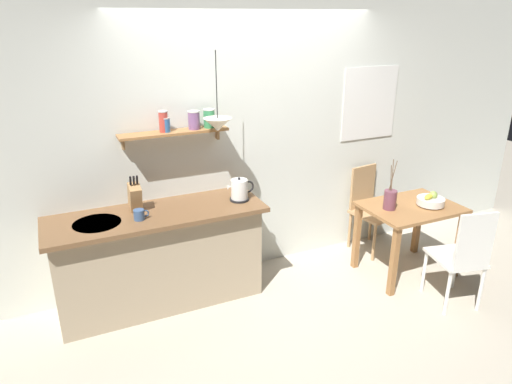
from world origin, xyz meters
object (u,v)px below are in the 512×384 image
at_px(dining_chair_near, 463,255).
at_px(twig_vase, 390,199).
at_px(pendant_lamp, 218,124).
at_px(knife_block, 135,197).
at_px(electric_kettle, 240,190).
at_px(fruit_bowl, 431,200).
at_px(dining_chair_far, 369,205).
at_px(dining_table, 410,218).
at_px(coffee_mug_by_sink, 139,215).

relative_size(dining_chair_near, twig_vase, 1.96).
bearing_deg(pendant_lamp, knife_block, 171.56).
xyz_separation_m(knife_block, pendant_lamp, (0.72, -0.11, 0.57)).
bearing_deg(dining_chair_near, electric_kettle, 145.99).
height_order(fruit_bowl, electric_kettle, electric_kettle).
height_order(dining_chair_near, twig_vase, twig_vase).
xyz_separation_m(dining_chair_far, knife_block, (-2.49, -0.02, 0.52)).
bearing_deg(knife_block, dining_table, -12.91).
relative_size(dining_chair_far, coffee_mug_by_sink, 7.36).
xyz_separation_m(fruit_bowl, twig_vase, (-0.42, 0.10, 0.04)).
bearing_deg(pendant_lamp, electric_kettle, -11.43).
bearing_deg(twig_vase, electric_kettle, 163.51).
relative_size(dining_chair_far, twig_vase, 1.90).
distance_m(dining_table, fruit_bowl, 0.26).
relative_size(twig_vase, knife_block, 1.51).
xyz_separation_m(dining_table, knife_block, (-2.51, 0.58, 0.43)).
bearing_deg(electric_kettle, twig_vase, -16.49).
xyz_separation_m(dining_chair_far, coffee_mug_by_sink, (-2.50, -0.22, 0.43)).
height_order(dining_chair_near, coffee_mug_by_sink, coffee_mug_by_sink).
distance_m(fruit_bowl, coffee_mug_by_sink, 2.73).
relative_size(dining_table, dining_chair_far, 0.97).
relative_size(dining_table, fruit_bowl, 3.44).
distance_m(dining_chair_far, pendant_lamp, 2.08).
bearing_deg(dining_chair_far, pendant_lamp, -175.82).
bearing_deg(coffee_mug_by_sink, dining_chair_near, -22.44).
height_order(dining_chair_far, pendant_lamp, pendant_lamp).
height_order(dining_chair_near, electric_kettle, electric_kettle).
bearing_deg(dining_chair_far, fruit_bowl, -73.99).
bearing_deg(coffee_mug_by_sink, twig_vase, -8.83).
distance_m(electric_kettle, knife_block, 0.90).
xyz_separation_m(dining_table, twig_vase, (-0.25, 0.03, 0.23)).
bearing_deg(twig_vase, fruit_bowl, -13.23).
distance_m(twig_vase, coffee_mug_by_sink, 2.30).
height_order(dining_chair_near, fruit_bowl, dining_chair_near).
bearing_deg(knife_block, twig_vase, -13.60).
relative_size(twig_vase, pendant_lamp, 0.75).
bearing_deg(electric_kettle, dining_chair_near, -34.01).
bearing_deg(dining_table, coffee_mug_by_sink, 171.41).
distance_m(dining_table, dining_chair_far, 0.61).
xyz_separation_m(dining_chair_far, electric_kettle, (-1.60, -0.16, 0.49)).
xyz_separation_m(dining_chair_near, fruit_bowl, (0.16, 0.59, 0.26)).
xyz_separation_m(dining_table, dining_chair_near, (0.01, -0.66, -0.08)).
bearing_deg(dining_chair_far, dining_table, -87.88).
bearing_deg(electric_kettle, knife_block, 170.97).
relative_size(electric_kettle, knife_block, 0.79).
relative_size(dining_chair_far, pendant_lamp, 1.42).
distance_m(dining_chair_near, coffee_mug_by_sink, 2.76).
bearing_deg(dining_chair_far, electric_kettle, -174.10).
distance_m(twig_vase, electric_kettle, 1.44).
xyz_separation_m(dining_table, dining_chair_far, (-0.02, 0.60, -0.09)).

